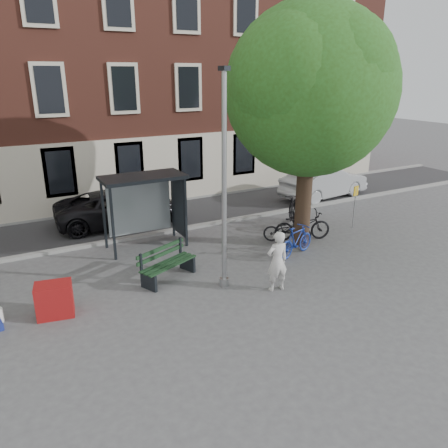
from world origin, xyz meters
name	(u,v)px	position (x,y,z in m)	size (l,w,h in m)	color
ground	(224,285)	(0.00, 0.00, 0.00)	(90.00, 90.00, 0.00)	#4C4C4F
road	(146,219)	(0.00, 7.00, 0.01)	(40.00, 4.00, 0.01)	#28282B
curb_near	(163,232)	(0.00, 5.00, 0.06)	(40.00, 0.25, 0.12)	gray
curb_far	(132,206)	(0.00, 9.00, 0.06)	(40.00, 0.25, 0.12)	gray
building_row	(98,50)	(0.00, 13.00, 7.00)	(30.00, 8.00, 14.00)	brown
lamppost	(224,194)	(0.00, 0.00, 2.78)	(0.28, 0.35, 6.11)	#9EA0A3
tree_right	(313,84)	(4.01, 1.38, 5.62)	(5.76, 5.60, 8.20)	black
bus_shelter	(154,193)	(-0.61, 4.11, 1.92)	(2.85, 1.45, 2.62)	#1E2328
painter	(277,261)	(1.20, -0.94, 0.90)	(0.65, 0.43, 1.79)	silver
bench	(167,265)	(-1.30, 1.21, 0.45)	(2.00, 1.32, 0.99)	#1E2328
bike_a	(302,226)	(4.35, 1.90, 0.56)	(0.74, 2.13, 1.12)	black
bike_b	(296,241)	(3.24, 0.82, 0.53)	(0.50, 1.77, 1.06)	navy
bike_c	(287,230)	(3.73, 1.98, 0.46)	(0.62, 1.77, 0.93)	black
bike_d	(293,212)	(4.96, 3.28, 0.62)	(0.58, 2.07, 1.24)	black
car_dark	(120,208)	(-1.13, 6.91, 0.71)	(2.36, 5.12, 1.42)	black
car_silver	(324,182)	(8.99, 6.09, 0.79)	(1.68, 4.81, 1.58)	#ACB0B4
red_stand	(55,300)	(-4.62, 0.60, 0.45)	(0.90, 0.60, 0.90)	maroon
notice_sign	(355,199)	(7.00, 1.99, 1.22)	(0.30, 0.10, 1.73)	#9EA0A3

